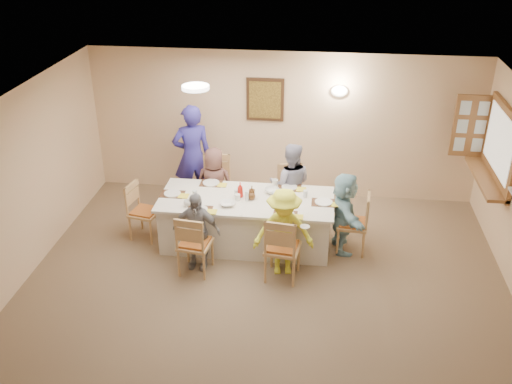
# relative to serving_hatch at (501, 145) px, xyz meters

# --- Properties ---
(ground) EXTENTS (7.00, 7.00, 0.00)m
(ground) POSITION_rel_serving_hatch_xyz_m (-3.21, -2.40, -1.50)
(ground) COLOR brown
(room_walls) EXTENTS (7.00, 7.00, 7.00)m
(room_walls) POSITION_rel_serving_hatch_xyz_m (-3.21, -2.40, 0.01)
(room_walls) COLOR beige
(room_walls) RESTS_ON ground
(wall_picture) EXTENTS (0.62, 0.05, 0.72)m
(wall_picture) POSITION_rel_serving_hatch_xyz_m (-3.51, 1.06, 0.20)
(wall_picture) COLOR #382013
(wall_picture) RESTS_ON room_walls
(wall_sconce) EXTENTS (0.26, 0.09, 0.18)m
(wall_sconce) POSITION_rel_serving_hatch_xyz_m (-2.31, 1.04, 0.40)
(wall_sconce) COLOR white
(wall_sconce) RESTS_ON room_walls
(ceiling_light) EXTENTS (0.36, 0.36, 0.05)m
(ceiling_light) POSITION_rel_serving_hatch_xyz_m (-4.21, -0.90, 0.97)
(ceiling_light) COLOR white
(ceiling_light) RESTS_ON room_walls
(serving_hatch) EXTENTS (0.06, 1.50, 1.15)m
(serving_hatch) POSITION_rel_serving_hatch_xyz_m (0.00, 0.00, 0.00)
(serving_hatch) COLOR brown
(serving_hatch) RESTS_ON room_walls
(hatch_sill) EXTENTS (0.30, 1.50, 0.05)m
(hatch_sill) POSITION_rel_serving_hatch_xyz_m (-0.12, 0.00, -0.53)
(hatch_sill) COLOR brown
(hatch_sill) RESTS_ON room_walls
(shutter_door) EXTENTS (0.55, 0.04, 1.00)m
(shutter_door) POSITION_rel_serving_hatch_xyz_m (-0.26, 0.76, 0.00)
(shutter_door) COLOR brown
(shutter_door) RESTS_ON room_walls
(dining_table) EXTENTS (2.54, 1.07, 0.76)m
(dining_table) POSITION_rel_serving_hatch_xyz_m (-3.59, -0.66, -1.12)
(dining_table) COLOR silver
(dining_table) RESTS_ON ground
(chair_back_left) EXTENTS (0.52, 0.52, 1.00)m
(chair_back_left) POSITION_rel_serving_hatch_xyz_m (-4.19, 0.14, -1.00)
(chair_back_left) COLOR tan
(chair_back_left) RESTS_ON ground
(chair_back_right) EXTENTS (0.51, 0.51, 0.91)m
(chair_back_right) POSITION_rel_serving_hatch_xyz_m (-2.99, 0.14, -1.05)
(chair_back_right) COLOR tan
(chair_back_right) RESTS_ON ground
(chair_front_left) EXTENTS (0.49, 0.49, 0.92)m
(chair_front_left) POSITION_rel_serving_hatch_xyz_m (-4.19, -1.46, -1.04)
(chair_front_left) COLOR tan
(chair_front_left) RESTS_ON ground
(chair_front_right) EXTENTS (0.52, 0.52, 0.97)m
(chair_front_right) POSITION_rel_serving_hatch_xyz_m (-2.99, -1.46, -1.01)
(chair_front_right) COLOR tan
(chair_front_right) RESTS_ON ground
(chair_left_end) EXTENTS (0.50, 0.50, 0.89)m
(chair_left_end) POSITION_rel_serving_hatch_xyz_m (-5.14, -0.66, -1.06)
(chair_left_end) COLOR tan
(chair_left_end) RESTS_ON ground
(chair_right_end) EXTENTS (0.48, 0.48, 0.93)m
(chair_right_end) POSITION_rel_serving_hatch_xyz_m (-2.04, -0.66, -1.04)
(chair_right_end) COLOR tan
(chair_right_end) RESTS_ON ground
(diner_back_left) EXTENTS (0.61, 0.41, 1.23)m
(diner_back_left) POSITION_rel_serving_hatch_xyz_m (-4.19, 0.02, -0.89)
(diner_back_left) COLOR brown
(diner_back_left) RESTS_ON ground
(diner_back_right) EXTENTS (0.71, 0.57, 1.37)m
(diner_back_right) POSITION_rel_serving_hatch_xyz_m (-2.99, 0.02, -0.82)
(diner_back_right) COLOR #9695B0
(diner_back_right) RESTS_ON ground
(diner_front_left) EXTENTS (0.72, 0.40, 1.15)m
(diner_front_left) POSITION_rel_serving_hatch_xyz_m (-4.19, -1.34, -0.92)
(diner_front_left) COLOR gray
(diner_front_left) RESTS_ON ground
(diner_front_right) EXTENTS (0.95, 0.69, 1.27)m
(diner_front_right) POSITION_rel_serving_hatch_xyz_m (-2.99, -1.34, -0.86)
(diner_front_right) COLOR #EDF13A
(diner_front_right) RESTS_ON ground
(diner_right_end) EXTENTS (1.28, 0.78, 1.23)m
(diner_right_end) POSITION_rel_serving_hatch_xyz_m (-2.17, -0.66, -0.88)
(diner_right_end) COLOR #9BCFDD
(diner_right_end) RESTS_ON ground
(caregiver) EXTENTS (0.94, 0.88, 1.76)m
(caregiver) POSITION_rel_serving_hatch_xyz_m (-4.64, 0.49, -0.62)
(caregiver) COLOR #332D9A
(caregiver) RESTS_ON ground
(placemat_fl) EXTENTS (0.34, 0.26, 0.01)m
(placemat_fl) POSITION_rel_serving_hatch_xyz_m (-4.19, -1.08, -0.74)
(placemat_fl) COLOR #472B19
(placemat_fl) RESTS_ON dining_table
(plate_fl) EXTENTS (0.22, 0.22, 0.01)m
(plate_fl) POSITION_rel_serving_hatch_xyz_m (-4.19, -1.08, -0.73)
(plate_fl) COLOR white
(plate_fl) RESTS_ON dining_table
(napkin_fl) EXTENTS (0.14, 0.14, 0.01)m
(napkin_fl) POSITION_rel_serving_hatch_xyz_m (-4.01, -1.13, -0.73)
(napkin_fl) COLOR yellow
(napkin_fl) RESTS_ON dining_table
(placemat_fr) EXTENTS (0.33, 0.25, 0.01)m
(placemat_fr) POSITION_rel_serving_hatch_xyz_m (-2.99, -1.08, -0.74)
(placemat_fr) COLOR #472B19
(placemat_fr) RESTS_ON dining_table
(plate_fr) EXTENTS (0.26, 0.26, 0.02)m
(plate_fr) POSITION_rel_serving_hatch_xyz_m (-2.99, -1.08, -0.73)
(plate_fr) COLOR white
(plate_fr) RESTS_ON dining_table
(napkin_fr) EXTENTS (0.14, 0.14, 0.01)m
(napkin_fr) POSITION_rel_serving_hatch_xyz_m (-2.81, -1.13, -0.73)
(napkin_fr) COLOR yellow
(napkin_fr) RESTS_ON dining_table
(placemat_bl) EXTENTS (0.33, 0.25, 0.01)m
(placemat_bl) POSITION_rel_serving_hatch_xyz_m (-4.19, -0.24, -0.74)
(placemat_bl) COLOR #472B19
(placemat_bl) RESTS_ON dining_table
(plate_bl) EXTENTS (0.26, 0.26, 0.02)m
(plate_bl) POSITION_rel_serving_hatch_xyz_m (-4.19, -0.24, -0.73)
(plate_bl) COLOR white
(plate_bl) RESTS_ON dining_table
(napkin_bl) EXTENTS (0.14, 0.14, 0.01)m
(napkin_bl) POSITION_rel_serving_hatch_xyz_m (-4.01, -0.29, -0.73)
(napkin_bl) COLOR yellow
(napkin_bl) RESTS_ON dining_table
(placemat_br) EXTENTS (0.35, 0.26, 0.01)m
(placemat_br) POSITION_rel_serving_hatch_xyz_m (-2.99, -0.24, -0.74)
(placemat_br) COLOR #472B19
(placemat_br) RESTS_ON dining_table
(plate_br) EXTENTS (0.24, 0.24, 0.01)m
(plate_br) POSITION_rel_serving_hatch_xyz_m (-2.99, -0.24, -0.73)
(plate_br) COLOR white
(plate_br) RESTS_ON dining_table
(napkin_br) EXTENTS (0.14, 0.14, 0.01)m
(napkin_br) POSITION_rel_serving_hatch_xyz_m (-2.81, -0.29, -0.73)
(napkin_br) COLOR yellow
(napkin_br) RESTS_ON dining_table
(placemat_le) EXTENTS (0.35, 0.26, 0.01)m
(placemat_le) POSITION_rel_serving_hatch_xyz_m (-4.69, -0.66, -0.74)
(placemat_le) COLOR #472B19
(placemat_le) RESTS_ON dining_table
(plate_le) EXTENTS (0.25, 0.25, 0.02)m
(plate_le) POSITION_rel_serving_hatch_xyz_m (-4.69, -0.66, -0.73)
(plate_le) COLOR white
(plate_le) RESTS_ON dining_table
(napkin_le) EXTENTS (0.15, 0.15, 0.01)m
(napkin_le) POSITION_rel_serving_hatch_xyz_m (-4.51, -0.71, -0.73)
(napkin_le) COLOR yellow
(napkin_le) RESTS_ON dining_table
(placemat_re) EXTENTS (0.35, 0.26, 0.01)m
(placemat_re) POSITION_rel_serving_hatch_xyz_m (-2.47, -0.66, -0.74)
(placemat_re) COLOR #472B19
(placemat_re) RESTS_ON dining_table
(plate_re) EXTENTS (0.25, 0.25, 0.02)m
(plate_re) POSITION_rel_serving_hatch_xyz_m (-2.47, -0.66, -0.73)
(plate_re) COLOR white
(plate_re) RESTS_ON dining_table
(napkin_re) EXTENTS (0.14, 0.14, 0.01)m
(napkin_re) POSITION_rel_serving_hatch_xyz_m (-2.29, -0.71, -0.73)
(napkin_re) COLOR yellow
(napkin_re) RESTS_ON dining_table
(teacup_a) EXTENTS (0.14, 0.14, 0.09)m
(teacup_a) POSITION_rel_serving_hatch_xyz_m (-4.39, -0.99, -0.70)
(teacup_a) COLOR white
(teacup_a) RESTS_ON dining_table
(teacup_b) EXTENTS (0.15, 0.15, 0.09)m
(teacup_b) POSITION_rel_serving_hatch_xyz_m (-3.22, -0.18, -0.69)
(teacup_b) COLOR white
(teacup_b) RESTS_ON dining_table
(bowl_a) EXTENTS (0.29, 0.29, 0.05)m
(bowl_a) POSITION_rel_serving_hatch_xyz_m (-3.83, -0.90, -0.71)
(bowl_a) COLOR white
(bowl_a) RESTS_ON dining_table
(bowl_b) EXTENTS (0.34, 0.34, 0.07)m
(bowl_b) POSITION_rel_serving_hatch_xyz_m (-3.24, -0.43, -0.71)
(bowl_b) COLOR white
(bowl_b) RESTS_ON dining_table
(condiment_ketchup) EXTENTS (0.13, 0.13, 0.23)m
(condiment_ketchup) POSITION_rel_serving_hatch_xyz_m (-3.69, -0.62, -0.63)
(condiment_ketchup) COLOR red
(condiment_ketchup) RESTS_ON dining_table
(condiment_brown) EXTENTS (0.09, 0.09, 0.18)m
(condiment_brown) POSITION_rel_serving_hatch_xyz_m (-3.52, -0.62, -0.65)
(condiment_brown) COLOR #563317
(condiment_brown) RESTS_ON dining_table
(condiment_malt) EXTENTS (0.12, 0.12, 0.15)m
(condiment_malt) POSITION_rel_serving_hatch_xyz_m (-3.51, -0.68, -0.67)
(condiment_malt) COLOR #563317
(condiment_malt) RESTS_ON dining_table
(drinking_glass) EXTENTS (0.07, 0.07, 0.10)m
(drinking_glass) POSITION_rel_serving_hatch_xyz_m (-3.74, -0.61, -0.68)
(drinking_glass) COLOR silver
(drinking_glass) RESTS_ON dining_table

